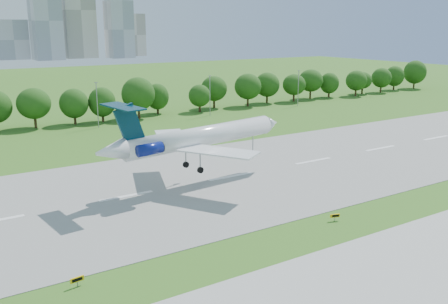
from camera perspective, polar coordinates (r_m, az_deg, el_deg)
ground at (r=60.54m, az=-2.10°, el=-11.69°), size 600.00×600.00×0.00m
runway at (r=81.49m, az=-11.11°, el=-4.99°), size 400.00×45.00×0.08m
tree_line at (r=143.17m, az=-21.28°, el=5.07°), size 288.40×8.40×10.40m
light_poles at (r=132.96m, az=-21.45°, el=4.49°), size 175.90×0.25×12.19m
skyline at (r=455.92m, az=-16.87°, el=14.06°), size 127.00×52.00×80.00m
airliner at (r=84.10m, az=-3.56°, el=1.68°), size 37.28×27.06×12.72m
taxi_sign_centre at (r=55.74m, az=-16.44°, el=-13.81°), size 1.52×0.37×1.06m
taxi_sign_right at (r=71.80m, az=12.56°, el=-7.13°), size 1.41×0.59×1.00m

